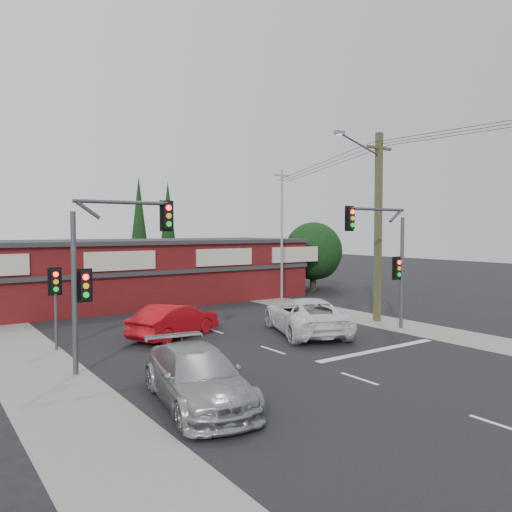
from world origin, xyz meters
TOP-DOWN VIEW (x-y plane):
  - ground at (0.00, 0.00)m, footprint 120.00×120.00m
  - road_strip at (0.00, 5.00)m, footprint 14.00×70.00m
  - verge_left at (-8.50, 5.00)m, footprint 3.00×70.00m
  - verge_right at (8.50, 5.00)m, footprint 3.00×70.00m
  - stop_line at (3.50, -1.50)m, footprint 6.50×0.35m
  - white_suv at (3.26, 2.74)m, footprint 4.92×6.74m
  - silver_suv at (-5.46, -2.88)m, footprint 3.11×5.68m
  - red_sedan at (-2.20, 5.45)m, footprint 4.93×3.43m
  - lane_dashes at (0.00, 5.67)m, footprint 0.12×48.95m
  - shop_building at (-0.99, 16.99)m, footprint 27.30×8.40m
  - tree_cluster at (14.69, 15.44)m, footprint 5.90×5.10m
  - conifer_near at (3.50, 24.00)m, footprint 1.80×1.80m
  - conifer_far at (7.00, 26.00)m, footprint 1.80×1.80m
  - traffic_mast_left at (-6.43, 2.00)m, footprint 3.77×0.27m
  - traffic_mast_right at (6.86, 1.00)m, footprint 3.96×0.27m
  - pedestal_signal at (-7.20, 6.01)m, footprint 0.55×0.27m
  - utility_pole at (8.36, 2.99)m, footprint 4.38×0.59m
  - steel_pole at (9.00, 12.00)m, footprint 1.20×0.16m
  - power_lines at (8.47, -2.47)m, footprint 2.01×29.00m

SIDE VIEW (x-z plane):
  - ground at x=0.00m, z-range 0.00..0.00m
  - road_strip at x=0.00m, z-range 0.00..0.01m
  - verge_left at x=-8.50m, z-range 0.00..0.02m
  - verge_right at x=8.50m, z-range 0.00..0.02m
  - lane_dashes at x=0.00m, z-range 0.01..0.02m
  - stop_line at x=3.50m, z-range 0.01..0.02m
  - red_sedan at x=-2.20m, z-range 0.00..1.54m
  - silver_suv at x=-5.46m, z-range 0.00..1.56m
  - white_suv at x=3.26m, z-range 0.00..1.70m
  - shop_building at x=-0.99m, z-range 0.02..4.25m
  - pedestal_signal at x=-7.20m, z-range 0.72..4.09m
  - tree_cluster at x=14.69m, z-range 0.15..5.65m
  - traffic_mast_left at x=-6.43m, z-range 0.94..6.92m
  - traffic_mast_right at x=6.86m, z-range 0.96..6.93m
  - steel_pole at x=9.00m, z-range 0.20..9.20m
  - utility_pole at x=8.36m, z-range 0.40..10.40m
  - conifer_near at x=3.50m, z-range 0.85..10.10m
  - conifer_far at x=7.00m, z-range 0.85..10.10m
  - power_lines at x=8.47m, z-range 8.43..9.65m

